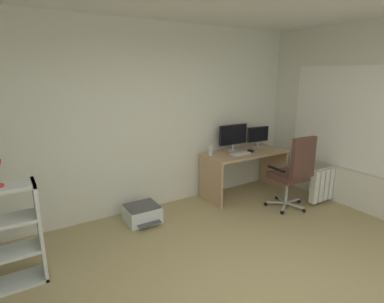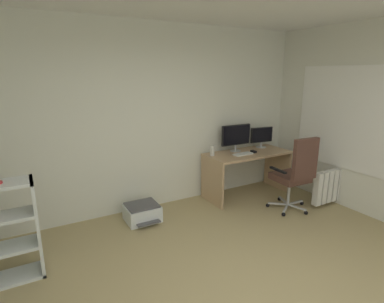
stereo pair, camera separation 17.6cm
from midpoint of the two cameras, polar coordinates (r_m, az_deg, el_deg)
The scene contains 12 objects.
wall_back at distance 4.55m, azimuth -8.41°, elevation 5.97°, with size 5.51×0.10×2.77m, color silver.
window_pane at distance 5.22m, azimuth 27.70°, elevation 5.58°, with size 0.01×1.57×1.46m, color white.
window_frame at distance 5.22m, azimuth 27.65°, elevation 5.58°, with size 0.02×1.65×1.54m, color white.
desk at distance 5.25m, azimuth 11.26°, elevation -2.31°, with size 1.45×0.64×0.75m.
monitor_main at distance 5.19m, azimuth 9.22°, elevation 2.92°, with size 0.56×0.18×0.45m.
monitor_secondary at distance 5.57m, azimuth 13.81°, elevation 2.87°, with size 0.43×0.18×0.36m.
keyboard at distance 5.04m, azimuth 10.53°, elevation -0.46°, with size 0.34×0.13×0.02m, color silver.
computer_mouse at distance 5.21m, azimuth 12.42°, elevation -0.01°, with size 0.06×0.10×0.03m, color black.
desktop_speaker at distance 4.90m, azimuth 4.88°, elevation 0.19°, with size 0.07×0.07×0.17m, color silver.
office_chair at distance 4.77m, azimuth 19.94°, elevation -3.60°, with size 0.61×0.63×1.17m.
printer at distance 4.45m, azimuth -8.17°, elevation -11.27°, with size 0.47×0.49×0.25m.
radiator at distance 5.39m, azimuth 25.82°, elevation -5.70°, with size 0.83×0.10×0.52m.
Camera 2 is at (-1.53, -1.65, 2.04)m, focal length 28.42 mm.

